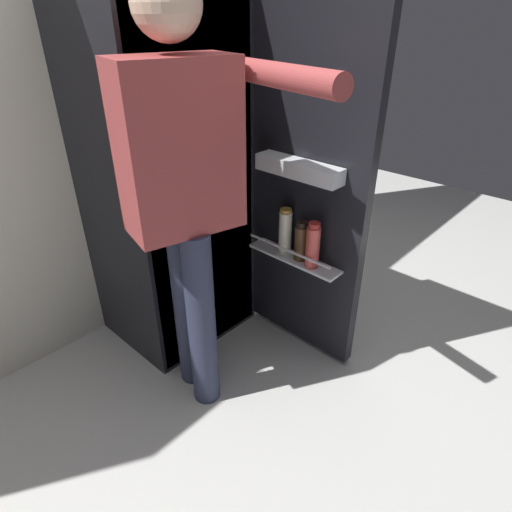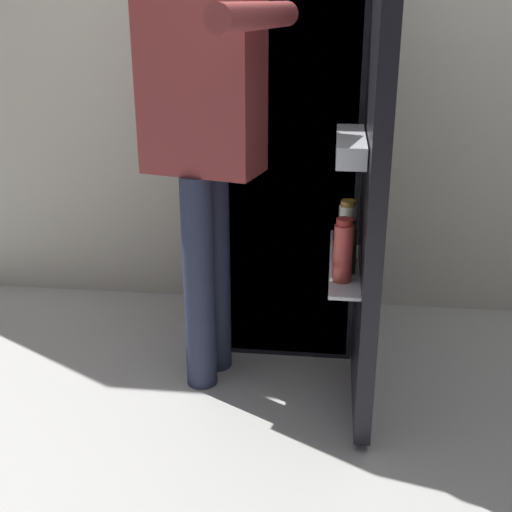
{
  "view_description": "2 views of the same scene",
  "coord_description": "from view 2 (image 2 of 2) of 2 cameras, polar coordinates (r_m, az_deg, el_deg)",
  "views": [
    {
      "loc": [
        -1.14,
        -1.13,
        1.56
      ],
      "look_at": [
        -0.01,
        -0.07,
        0.67
      ],
      "focal_mm": 29.8,
      "sensor_mm": 36.0,
      "label": 1
    },
    {
      "loc": [
        0.22,
        -2.26,
        1.44
      ],
      "look_at": [
        -0.04,
        -0.11,
        0.59
      ],
      "focal_mm": 46.64,
      "sensor_mm": 36.0,
      "label": 2
    }
  ],
  "objects": [
    {
      "name": "ground_plane",
      "position": [
        2.68,
        1.05,
        -11.09
      ],
      "size": [
        6.59,
        6.59,
        0.0
      ],
      "primitive_type": "plane",
      "color": "silver"
    },
    {
      "name": "person",
      "position": [
        2.4,
        -4.35,
        11.23
      ],
      "size": [
        0.56,
        0.79,
        1.7
      ],
      "color": "#2D334C",
      "rests_on": "ground_plane"
    },
    {
      "name": "kitchen_wall",
      "position": [
        3.13,
        2.89,
        18.88
      ],
      "size": [
        4.4,
        0.1,
        2.61
      ],
      "primitive_type": "cube",
      "color": "silver",
      "rests_on": "ground_plane"
    },
    {
      "name": "refrigerator",
      "position": [
        2.8,
        2.82,
        9.51
      ],
      "size": [
        0.71,
        1.19,
        1.74
      ],
      "color": "black",
      "rests_on": "ground_plane"
    }
  ]
}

